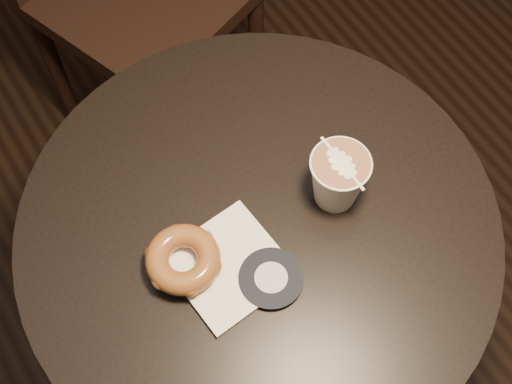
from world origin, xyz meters
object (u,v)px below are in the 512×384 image
latte_cup (338,179)px  cafe_table (258,274)px  doughnut (183,259)px  pastry_bag (229,266)px

latte_cup → cafe_table: bearing=170.0°
latte_cup → doughnut: bearing=174.8°
pastry_bag → cafe_table: bearing=21.2°
cafe_table → latte_cup: size_ratio=7.83×
doughnut → latte_cup: bearing=-5.2°
cafe_table → pastry_bag: 0.22m
pastry_bag → latte_cup: bearing=-0.6°
cafe_table → pastry_bag: pastry_bag is taller
pastry_bag → doughnut: size_ratio=1.38×
cafe_table → latte_cup: bearing=-10.0°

